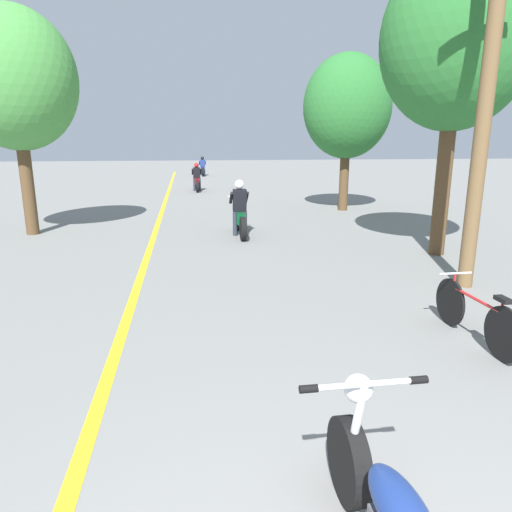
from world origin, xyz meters
The scene contains 9 objects.
lane_stripe_center centered at (-1.70, 13.01, 0.00)m, with size 0.14×48.00×0.01m, color yellow.
utility_pole centered at (3.76, 5.97, 2.94)m, with size 1.10×0.24×5.71m.
roadside_tree_right_near centered at (4.49, 8.14, 4.25)m, with size 2.99×2.69×6.00m.
roadside_tree_right_far centered at (4.65, 14.74, 3.50)m, with size 3.00×2.70×5.24m.
roadside_tree_left centered at (-4.86, 11.78, 3.82)m, with size 2.96×2.67×5.55m.
motorcycle_rider_lead centered at (0.51, 10.83, 0.54)m, with size 0.50×1.99×1.43m.
motorcycle_rider_mid centered at (-0.30, 22.08, 0.52)m, with size 0.50×2.09×1.36m.
motorcycle_rider_far centered at (0.37, 32.36, 0.52)m, with size 0.50×1.93×1.36m.
bicycle_parked centered at (2.57, 3.93, 0.34)m, with size 0.44×1.68×0.73m.
Camera 1 is at (-0.82, -0.77, 2.37)m, focal length 32.00 mm.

